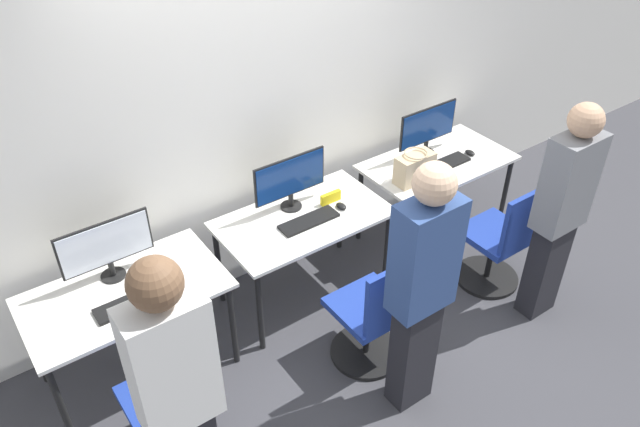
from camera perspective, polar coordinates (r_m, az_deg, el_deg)
name	(u,v)px	position (r m, az deg, el deg)	size (l,w,h in m)	color
ground_plane	(331,318)	(4.54, 1.00, -9.54)	(20.00, 20.00, 0.00)	#3D3D42
wall_back	(263,100)	(4.27, -5.25, 10.27)	(12.00, 0.05, 2.80)	silver
desk_left	(126,301)	(3.94, -17.29, -7.62)	(1.18, 0.67, 0.70)	silver
monitor_left	(106,247)	(3.88, -18.97, -2.89)	(0.56, 0.15, 0.40)	black
keyboard_left	(132,303)	(3.79, -16.82, -7.81)	(0.43, 0.14, 0.02)	black
mouse_left	(177,284)	(3.84, -12.98, -6.26)	(0.06, 0.09, 0.03)	black
office_chair_left	(172,412)	(3.66, -13.37, -17.28)	(0.48, 0.48, 0.90)	black
person_left	(178,394)	(2.97, -12.85, -15.76)	(0.36, 0.23, 1.73)	#232328
desk_center	(303,226)	(4.34, -1.54, -1.13)	(1.18, 0.67, 0.70)	silver
monitor_center	(290,179)	(4.26, -2.75, 3.13)	(0.56, 0.15, 0.40)	black
keyboard_center	(309,221)	(4.24, -1.02, -0.68)	(0.43, 0.14, 0.02)	black
mouse_center	(341,206)	(4.37, 1.95, 0.68)	(0.06, 0.09, 0.03)	black
office_chair_center	(374,319)	(4.04, 4.97, -9.56)	(0.48, 0.48, 0.90)	black
person_center	(421,285)	(3.45, 9.25, -6.46)	(0.36, 0.22, 1.71)	#232328
desk_right	(437,169)	(5.03, 10.66, 4.01)	(1.18, 0.67, 0.70)	silver
monitor_right	(428,128)	(4.97, 9.83, 7.75)	(0.56, 0.15, 0.40)	black
keyboard_right	(445,164)	(4.95, 11.36, 4.47)	(0.43, 0.14, 0.02)	black
mouse_right	(470,153)	(5.12, 13.55, 5.43)	(0.06, 0.09, 0.03)	black
office_chair_right	(499,245)	(4.76, 16.08, -2.76)	(0.48, 0.48, 0.90)	black
person_right	(561,208)	(4.34, 21.20, 0.47)	(0.36, 0.22, 1.64)	#232328
handbag	(415,168)	(4.65, 8.65, 4.15)	(0.30, 0.18, 0.25)	tan
placard_center	(331,198)	(4.41, 0.98, 1.47)	(0.16, 0.03, 0.08)	yellow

